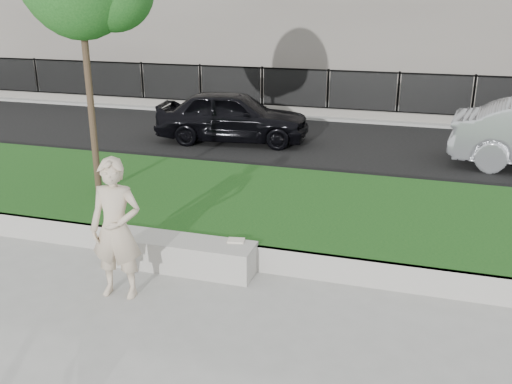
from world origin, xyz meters
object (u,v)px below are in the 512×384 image
(car_dark, at_px, (233,116))
(book, at_px, (236,240))
(man, at_px, (116,229))
(stone_bench, at_px, (180,254))

(car_dark, bearing_deg, book, -167.51)
(book, xyz_separation_m, car_dark, (-2.55, 7.21, 0.27))
(man, xyz_separation_m, book, (1.26, 1.13, -0.48))
(stone_bench, distance_m, car_dark, 7.60)
(stone_bench, height_order, man, man)
(stone_bench, xyz_separation_m, book, (0.82, 0.18, 0.24))
(man, height_order, car_dark, man)
(stone_bench, distance_m, book, 0.87)
(stone_bench, height_order, car_dark, car_dark)
(stone_bench, height_order, book, book)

